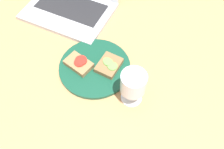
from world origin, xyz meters
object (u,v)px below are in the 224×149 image
Objects in this scene: plate at (94,67)px; sandwich_with_cucumber at (109,65)px; sandwich_with_tomato at (79,63)px; wine_glass at (133,84)px.

sandwich_with_cucumber is (5.01, 2.06, 1.69)cm from plate.
sandwich_with_tomato reaches higher than plate.
sandwich_with_tomato is (-9.91, -4.04, 0.09)cm from sandwich_with_cucumber.
sandwich_with_tomato is at bearing -157.81° from sandwich_with_cucumber.
wine_glass reaches higher than plate.
sandwich_with_cucumber is at bearing 147.86° from wine_glass.
sandwich_with_cucumber is at bearing 22.34° from plate.
sandwich_with_tomato is at bearing -157.98° from plate.
sandwich_with_tomato is 0.81× the size of wine_glass.
wine_glass reaches higher than sandwich_with_cucumber.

